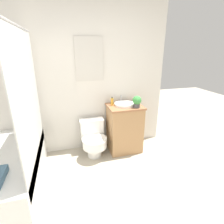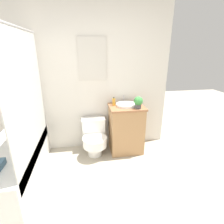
% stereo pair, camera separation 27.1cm
% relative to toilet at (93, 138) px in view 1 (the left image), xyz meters
% --- Properties ---
extents(wall_back, '(3.32, 0.07, 2.50)m').
position_rel_toilet_xyz_m(wall_back, '(-0.30, 0.30, 0.95)').
color(wall_back, silver).
rests_on(wall_back, ground_plane).
extents(shower_area, '(0.66, 1.57, 1.98)m').
position_rel_toilet_xyz_m(shower_area, '(-1.12, -0.51, -0.00)').
color(shower_area, white).
rests_on(shower_area, ground_plane).
extents(toilet, '(0.41, 0.54, 0.60)m').
position_rel_toilet_xyz_m(toilet, '(0.00, 0.00, 0.00)').
color(toilet, white).
rests_on(toilet, ground_plane).
extents(vanity, '(0.59, 0.49, 0.84)m').
position_rel_toilet_xyz_m(vanity, '(0.56, 0.02, 0.12)').
color(vanity, '#AD7F51').
rests_on(vanity, ground_plane).
extents(sink, '(0.35, 0.38, 0.13)m').
position_rel_toilet_xyz_m(sink, '(0.56, 0.04, 0.55)').
color(sink, white).
rests_on(sink, vanity).
extents(soap_bottle, '(0.05, 0.05, 0.15)m').
position_rel_toilet_xyz_m(soap_bottle, '(0.36, 0.09, 0.60)').
color(soap_bottle, gold).
rests_on(soap_bottle, vanity).
extents(potted_plant, '(0.15, 0.15, 0.19)m').
position_rel_toilet_xyz_m(potted_plant, '(0.72, -0.12, 0.64)').
color(potted_plant, '#4C4C51').
rests_on(potted_plant, vanity).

